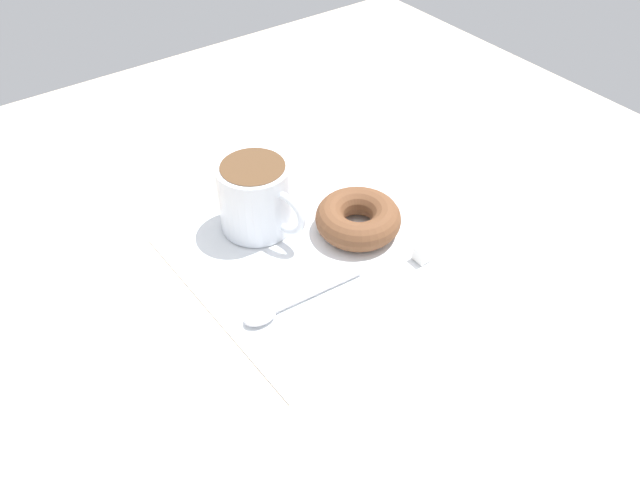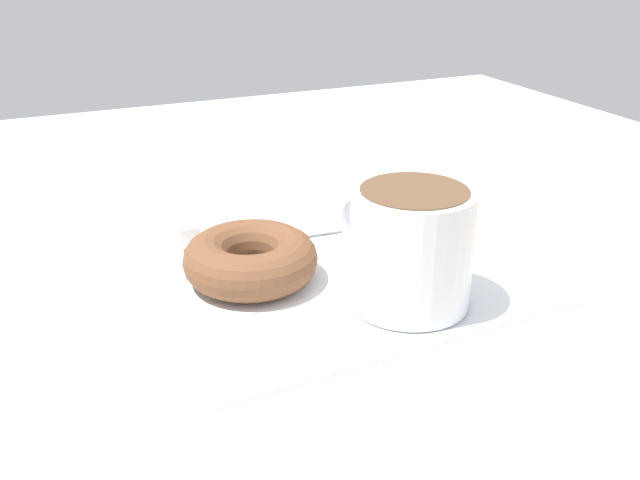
{
  "view_description": "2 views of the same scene",
  "coord_description": "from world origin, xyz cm",
  "px_view_note": "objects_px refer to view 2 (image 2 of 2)",
  "views": [
    {
      "loc": [
        -41.72,
        31.11,
        50.99
      ],
      "look_at": [
        1.98,
        -0.41,
        2.3
      ],
      "focal_mm": 35.0,
      "sensor_mm": 36.0,
      "label": 1
    },
    {
      "loc": [
        50.54,
        -21.91,
        26.02
      ],
      "look_at": [
        1.98,
        -0.41,
        2.3
      ],
      "focal_mm": 40.0,
      "sensor_mm": 36.0,
      "label": 2
    }
  ],
  "objects_px": {
    "spoon": "(387,220)",
    "sugar_cube": "(188,235)",
    "donut": "(251,259)",
    "coffee_cup": "(410,245)"
  },
  "relations": [
    {
      "from": "spoon",
      "to": "sugar_cube",
      "type": "height_order",
      "value": "sugar_cube"
    },
    {
      "from": "coffee_cup",
      "to": "spoon",
      "type": "xyz_separation_m",
      "value": [
        -0.13,
        0.06,
        -0.04
      ]
    },
    {
      "from": "spoon",
      "to": "sugar_cube",
      "type": "xyz_separation_m",
      "value": [
        -0.03,
        -0.18,
        0.0
      ]
    },
    {
      "from": "donut",
      "to": "spoon",
      "type": "height_order",
      "value": "donut"
    },
    {
      "from": "donut",
      "to": "sugar_cube",
      "type": "xyz_separation_m",
      "value": [
        -0.09,
        -0.03,
        -0.01
      ]
    },
    {
      "from": "donut",
      "to": "spoon",
      "type": "bearing_deg",
      "value": 110.03
    },
    {
      "from": "donut",
      "to": "sugar_cube",
      "type": "distance_m",
      "value": 0.09
    },
    {
      "from": "coffee_cup",
      "to": "sugar_cube",
      "type": "distance_m",
      "value": 0.21
    },
    {
      "from": "spoon",
      "to": "sugar_cube",
      "type": "relative_size",
      "value": 8.41
    },
    {
      "from": "coffee_cup",
      "to": "spoon",
      "type": "height_order",
      "value": "coffee_cup"
    }
  ]
}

